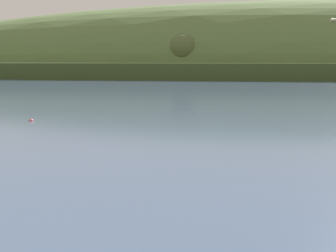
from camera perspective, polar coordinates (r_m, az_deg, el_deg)
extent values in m
cube|color=#3C4E24|center=(188.93, 3.80, 7.04)|extent=(576.69, 109.10, 5.64)
ellipsoid|color=#56703D|center=(218.19, 16.73, 6.14)|extent=(463.47, 124.38, 65.39)
sphere|color=#4C5B33|center=(176.27, 1.98, 9.33)|extent=(12.78, 12.78, 12.78)
sphere|color=#E06675|center=(54.48, -16.66, 0.60)|extent=(0.55, 0.55, 0.55)
cylinder|color=black|center=(54.44, -16.68, 0.93)|extent=(0.04, 0.04, 0.08)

